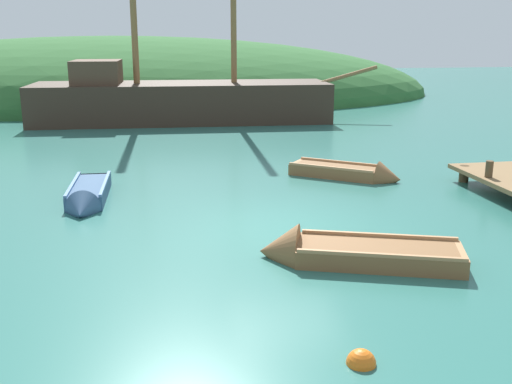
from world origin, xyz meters
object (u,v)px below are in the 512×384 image
Objects in this scene: rowboat_portside at (351,174)px; rowboat_outer_right at (344,255)px; rowboat_near_dock at (88,198)px; buoy_orange at (361,364)px; sailing_ship at (179,107)px.

rowboat_portside is 0.82× the size of rowboat_outer_right.
buoy_orange is at bearing 27.55° from rowboat_near_dock.
sailing_ship is at bearing -64.57° from rowboat_outer_right.
rowboat_portside is 6.96m from rowboat_outer_right.
rowboat_outer_right reaches higher than buoy_orange.
rowboat_near_dock is 7.33m from rowboat_outer_right.
rowboat_outer_right is (-2.33, -6.55, 0.00)m from rowboat_portside.
sailing_ship is at bearing 169.17° from rowboat_near_dock.
buoy_orange is (1.29, -23.09, -0.72)m from sailing_ship.
sailing_ship is at bearing 93.19° from buoy_orange.
sailing_ship reaches higher than rowboat_near_dock.
sailing_ship is 19.62m from rowboat_outer_right.
rowboat_outer_right reaches higher than rowboat_portside.
sailing_ship is 13.72m from rowboat_portside.
rowboat_outer_right is at bearing -80.94° from sailing_ship.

